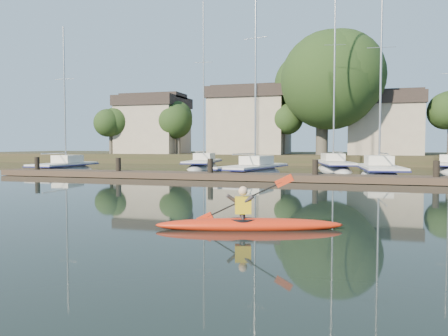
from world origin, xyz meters
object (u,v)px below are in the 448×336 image
(sailboat_3, at_px, (379,180))
(sailboat_5, at_px, (203,170))
(sailboat_2, at_px, (254,178))
(sailboat_0, at_px, (64,174))
(sailboat_6, at_px, (334,172))
(dock, at_px, (261,177))
(kayak, at_px, (248,222))

(sailboat_3, distance_m, sailboat_5, 15.92)
(sailboat_2, bearing_deg, sailboat_5, 139.72)
(sailboat_0, distance_m, sailboat_2, 14.54)
(sailboat_2, xyz_separation_m, sailboat_6, (4.93, 7.97, -0.01))
(sailboat_0, height_order, sailboat_2, sailboat_2)
(dock, xyz_separation_m, sailboat_3, (6.61, 5.21, -0.41))
(dock, bearing_deg, sailboat_2, 107.36)
(sailboat_3, height_order, sailboat_6, sailboat_6)
(dock, bearing_deg, kayak, -79.77)
(kayak, bearing_deg, dock, 83.76)
(sailboat_2, bearing_deg, sailboat_0, -167.60)
(sailboat_3, height_order, sailboat_5, sailboat_5)
(sailboat_2, distance_m, sailboat_6, 9.37)
(sailboat_5, bearing_deg, sailboat_2, -58.99)
(sailboat_0, height_order, sailboat_5, sailboat_5)
(sailboat_6, bearing_deg, sailboat_2, -133.33)
(sailboat_3, bearing_deg, dock, -146.46)
(sailboat_2, bearing_deg, dock, -61.83)
(kayak, bearing_deg, sailboat_6, 71.47)
(sailboat_2, relative_size, sailboat_6, 0.91)
(dock, distance_m, sailboat_6, 12.98)
(dock, distance_m, sailboat_3, 8.42)
(sailboat_5, height_order, sailboat_6, sailboat_6)
(sailboat_5, bearing_deg, kayak, -76.76)
(sailboat_0, xyz_separation_m, sailboat_5, (8.29, 8.14, 0.00))
(sailboat_2, distance_m, sailboat_3, 8.05)
(kayak, height_order, sailboat_3, sailboat_3)
(dock, relative_size, sailboat_6, 1.97)
(dock, bearing_deg, sailboat_0, 165.53)
(dock, xyz_separation_m, sailboat_0, (-15.95, 4.12, -0.40))
(kayak, relative_size, sailboat_5, 0.28)
(sailboat_0, bearing_deg, dock, -16.36)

